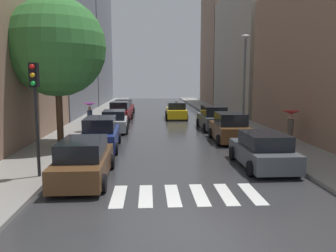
{
  "coord_description": "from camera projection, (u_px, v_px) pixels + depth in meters",
  "views": [
    {
      "loc": [
        -1.24,
        -8.12,
        3.85
      ],
      "look_at": [
        0.12,
        15.17,
        0.61
      ],
      "focal_mm": 36.08,
      "sensor_mm": 36.0,
      "label": 1
    }
  ],
  "objects": [
    {
      "name": "ground_plane",
      "position": [
        161.0,
        120.0,
        32.37
      ],
      "size": [
        28.0,
        72.0,
        0.04
      ],
      "primitive_type": "cube",
      "color": "#2F2F32"
    },
    {
      "name": "sidewalk_left",
      "position": [
        93.0,
        119.0,
        31.98
      ],
      "size": [
        3.0,
        72.0,
        0.15
      ],
      "primitive_type": "cube",
      "color": "gray",
      "rests_on": "ground"
    },
    {
      "name": "sidewalk_right",
      "position": [
        228.0,
        118.0,
        32.72
      ],
      "size": [
        3.0,
        72.0,
        0.15
      ],
      "primitive_type": "cube",
      "color": "gray",
      "rests_on": "ground"
    },
    {
      "name": "crosswalk_stripes",
      "position": [
        186.0,
        195.0,
        11.3
      ],
      "size": [
        4.95,
        2.2,
        0.01
      ],
      "color": "silver",
      "rests_on": "ground"
    },
    {
      "name": "building_left_mid",
      "position": [
        57.0,
        40.0,
        36.14
      ],
      "size": [
        6.0,
        16.57,
        16.02
      ],
      "primitive_type": "cube",
      "color": "slate",
      "rests_on": "ground"
    },
    {
      "name": "building_left_far",
      "position": [
        87.0,
        29.0,
        53.71
      ],
      "size": [
        6.0,
        18.59,
        23.56
      ],
      "primitive_type": "cube",
      "color": "slate",
      "rests_on": "ground"
    },
    {
      "name": "building_right_mid",
      "position": [
        254.0,
        51.0,
        38.95
      ],
      "size": [
        6.0,
        16.79,
        14.07
      ],
      "primitive_type": "cube",
      "color": "#9E9384",
      "rests_on": "ground"
    },
    {
      "name": "building_right_far",
      "position": [
        225.0,
        45.0,
        53.55
      ],
      "size": [
        6.0,
        12.3,
        18.35
      ],
      "primitive_type": "cube",
      "color": "#8C6B56",
      "rests_on": "ground"
    },
    {
      "name": "parked_car_left_nearest",
      "position": [
        84.0,
        161.0,
        12.86
      ],
      "size": [
        2.04,
        4.69,
        1.61
      ],
      "rotation": [
        0.0,
        0.0,
        1.58
      ],
      "color": "brown",
      "rests_on": "ground"
    },
    {
      "name": "parked_car_left_second",
      "position": [
        101.0,
        134.0,
        18.63
      ],
      "size": [
        2.14,
        4.8,
        1.79
      ],
      "rotation": [
        0.0,
        0.0,
        1.6
      ],
      "color": "navy",
      "rests_on": "ground"
    },
    {
      "name": "parked_car_left_third",
      "position": [
        114.0,
        122.0,
        24.89
      ],
      "size": [
        2.13,
        4.23,
        1.59
      ],
      "rotation": [
        0.0,
        0.0,
        1.61
      ],
      "color": "#B2B7BF",
      "rests_on": "ground"
    },
    {
      "name": "parked_car_left_fourth",
      "position": [
        121.0,
        112.0,
        31.16
      ],
      "size": [
        2.16,
        4.58,
        1.81
      ],
      "rotation": [
        0.0,
        0.0,
        1.52
      ],
      "color": "maroon",
      "rests_on": "ground"
    },
    {
      "name": "parked_car_left_fifth",
      "position": [
        124.0,
        107.0,
        37.01
      ],
      "size": [
        2.2,
        4.46,
        1.66
      ],
      "rotation": [
        0.0,
        0.0,
        1.53
      ],
      "color": "maroon",
      "rests_on": "ground"
    },
    {
      "name": "parked_car_right_nearest",
      "position": [
        263.0,
        151.0,
        14.78
      ],
      "size": [
        2.14,
        4.35,
        1.55
      ],
      "rotation": [
        0.0,
        0.0,
        1.58
      ],
      "color": "#474C51",
      "rests_on": "ground"
    },
    {
      "name": "parked_car_right_second",
      "position": [
        230.0,
        128.0,
        20.92
      ],
      "size": [
        2.12,
        4.22,
        1.8
      ],
      "rotation": [
        0.0,
        0.0,
        1.56
      ],
      "color": "brown",
      "rests_on": "ground"
    },
    {
      "name": "parked_car_right_third",
      "position": [
        213.0,
        118.0,
        26.21
      ],
      "size": [
        2.06,
        4.79,
        1.8
      ],
      "rotation": [
        0.0,
        0.0,
        1.58
      ],
      "color": "#474C51",
      "rests_on": "ground"
    },
    {
      "name": "taxi_midroad",
      "position": [
        176.0,
        111.0,
        33.08
      ],
      "size": [
        2.15,
        4.6,
        1.81
      ],
      "rotation": [
        0.0,
        0.0,
        1.55
      ],
      "color": "yellow",
      "rests_on": "ground"
    },
    {
      "name": "pedestrian_foreground",
      "position": [
        291.0,
        119.0,
        19.63
      ],
      "size": [
        1.02,
        1.02,
        1.88
      ],
      "rotation": [
        0.0,
        0.0,
        3.11
      ],
      "color": "brown",
      "rests_on": "sidewalk_right"
    },
    {
      "name": "pedestrian_by_kerb",
      "position": [
        90.0,
        111.0,
        24.01
      ],
      "size": [
        0.95,
        0.95,
        2.02
      ],
      "rotation": [
        0.0,
        0.0,
        0.31
      ],
      "color": "#38513D",
      "rests_on": "sidewalk_left"
    },
    {
      "name": "street_tree_left",
      "position": [
        57.0,
        47.0,
        18.42
      ],
      "size": [
        5.39,
        5.39,
        8.13
      ],
      "color": "#513823",
      "rests_on": "sidewalk_left"
    },
    {
      "name": "traffic_light_left_corner",
      "position": [
        35.0,
        94.0,
        12.53
      ],
      "size": [
        0.3,
        0.42,
        4.3
      ],
      "color": "black",
      "rests_on": "sidewalk_left"
    },
    {
      "name": "lamp_post_right",
      "position": [
        244.0,
        76.0,
        23.81
      ],
      "size": [
        0.6,
        0.28,
        6.78
      ],
      "color": "#595B60",
      "rests_on": "sidewalk_right"
    }
  ]
}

